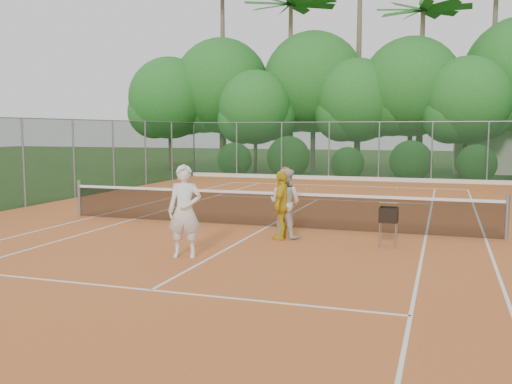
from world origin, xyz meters
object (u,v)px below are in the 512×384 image
(player_center_grp, at_px, (285,203))
(ball_hopper, at_px, (389,216))
(player_white, at_px, (185,211))
(player_yellow, at_px, (282,205))

(player_center_grp, distance_m, ball_hopper, 2.52)
(player_white, relative_size, ball_hopper, 2.13)
(player_center_grp, relative_size, player_yellow, 1.05)
(player_center_grp, xyz_separation_m, ball_hopper, (2.49, -0.35, -0.14))
(player_center_grp, bearing_deg, ball_hopper, -8.10)
(player_white, distance_m, player_yellow, 2.85)
(player_white, bearing_deg, player_yellow, 48.31)
(player_yellow, bearing_deg, player_white, -30.18)
(player_white, distance_m, ball_hopper, 4.54)
(player_yellow, relative_size, ball_hopper, 1.84)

